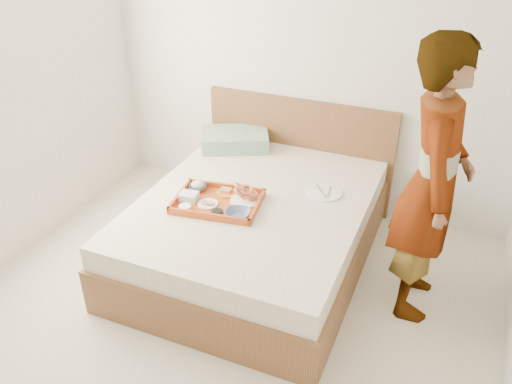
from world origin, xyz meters
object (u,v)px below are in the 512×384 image
Objects in this scene: person at (433,184)px; bed at (255,229)px; tray at (218,201)px; dinner_plate at (325,193)px.

bed is at bearing 85.02° from person.
tray is 2.35× the size of dinner_plate.
dinner_plate is at bearing 31.18° from bed.
person is (1.17, -0.01, 0.65)m from bed.
person reaches higher than dinner_plate.
dinner_plate is 0.87m from person.
person is (0.73, -0.27, 0.38)m from dinner_plate.
bed is 0.58m from dinner_plate.
tray is 1.44m from person.
person is at bearing -0.31° from bed.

